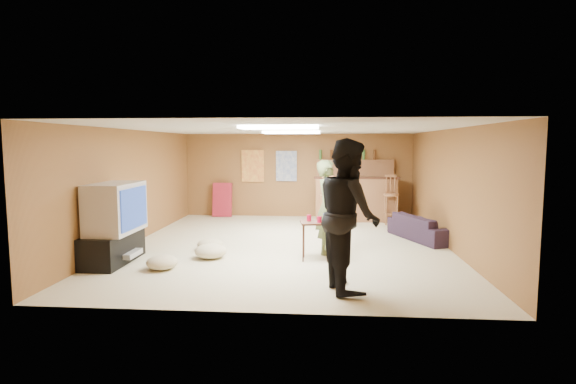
# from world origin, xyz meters

# --- Properties ---
(ground) EXTENTS (7.00, 7.00, 0.00)m
(ground) POSITION_xyz_m (0.00, 0.00, 0.00)
(ground) COLOR beige
(ground) RESTS_ON ground
(ceiling) EXTENTS (6.00, 7.00, 0.02)m
(ceiling) POSITION_xyz_m (0.00, 0.00, 2.20)
(ceiling) COLOR silver
(ceiling) RESTS_ON ground
(wall_back) EXTENTS (6.00, 0.02, 2.20)m
(wall_back) POSITION_xyz_m (0.00, 3.50, 1.10)
(wall_back) COLOR brown
(wall_back) RESTS_ON ground
(wall_front) EXTENTS (6.00, 0.02, 2.20)m
(wall_front) POSITION_xyz_m (0.00, -3.50, 1.10)
(wall_front) COLOR brown
(wall_front) RESTS_ON ground
(wall_left) EXTENTS (0.02, 7.00, 2.20)m
(wall_left) POSITION_xyz_m (-3.00, 0.00, 1.10)
(wall_left) COLOR brown
(wall_left) RESTS_ON ground
(wall_right) EXTENTS (0.02, 7.00, 2.20)m
(wall_right) POSITION_xyz_m (3.00, 0.00, 1.10)
(wall_right) COLOR brown
(wall_right) RESTS_ON ground
(tv_stand) EXTENTS (0.55, 1.30, 0.50)m
(tv_stand) POSITION_xyz_m (-2.72, -1.50, 0.25)
(tv_stand) COLOR black
(tv_stand) RESTS_ON ground
(dvd_box) EXTENTS (0.35, 0.50, 0.08)m
(dvd_box) POSITION_xyz_m (-2.50, -1.50, 0.15)
(dvd_box) COLOR #B2B2B7
(dvd_box) RESTS_ON tv_stand
(tv_body) EXTENTS (0.60, 1.10, 0.80)m
(tv_body) POSITION_xyz_m (-2.65, -1.50, 0.90)
(tv_body) COLOR #B2B2B7
(tv_body) RESTS_ON tv_stand
(tv_screen) EXTENTS (0.02, 0.95, 0.65)m
(tv_screen) POSITION_xyz_m (-2.34, -1.50, 0.90)
(tv_screen) COLOR navy
(tv_screen) RESTS_ON tv_body
(bar_counter) EXTENTS (2.00, 0.60, 1.10)m
(bar_counter) POSITION_xyz_m (1.50, 2.95, 0.55)
(bar_counter) COLOR brown
(bar_counter) RESTS_ON ground
(bar_lip) EXTENTS (2.10, 0.12, 0.05)m
(bar_lip) POSITION_xyz_m (1.50, 2.70, 1.10)
(bar_lip) COLOR #3A1D12
(bar_lip) RESTS_ON bar_counter
(bar_shelf) EXTENTS (2.00, 0.18, 0.05)m
(bar_shelf) POSITION_xyz_m (1.50, 3.40, 1.50)
(bar_shelf) COLOR brown
(bar_shelf) RESTS_ON bar_backing
(bar_backing) EXTENTS (2.00, 0.14, 0.60)m
(bar_backing) POSITION_xyz_m (1.50, 3.42, 1.20)
(bar_backing) COLOR brown
(bar_backing) RESTS_ON bar_counter
(poster_left) EXTENTS (0.60, 0.03, 0.85)m
(poster_left) POSITION_xyz_m (-1.20, 3.46, 1.35)
(poster_left) COLOR #BF3F26
(poster_left) RESTS_ON wall_back
(poster_right) EXTENTS (0.55, 0.03, 0.80)m
(poster_right) POSITION_xyz_m (-0.30, 3.46, 1.35)
(poster_right) COLOR #334C99
(poster_right) RESTS_ON wall_back
(folding_chair_stack) EXTENTS (0.50, 0.26, 0.91)m
(folding_chair_stack) POSITION_xyz_m (-2.00, 3.30, 0.45)
(folding_chair_stack) COLOR maroon
(folding_chair_stack) RESTS_ON ground
(ceiling_panel_front) EXTENTS (1.20, 0.60, 0.04)m
(ceiling_panel_front) POSITION_xyz_m (0.00, -1.50, 2.17)
(ceiling_panel_front) COLOR white
(ceiling_panel_front) RESTS_ON ceiling
(ceiling_panel_back) EXTENTS (1.20, 0.60, 0.04)m
(ceiling_panel_back) POSITION_xyz_m (0.00, 1.20, 2.17)
(ceiling_panel_back) COLOR white
(ceiling_panel_back) RESTS_ON ceiling
(person_olive) EXTENTS (0.47, 0.65, 1.64)m
(person_olive) POSITION_xyz_m (0.76, -0.59, 0.82)
(person_olive) COLOR #5C6B3E
(person_olive) RESTS_ON ground
(person_black) EXTENTS (0.96, 1.12, 1.99)m
(person_black) POSITION_xyz_m (1.01, -2.55, 1.00)
(person_black) COLOR black
(person_black) RESTS_ON ground
(sofa) EXTENTS (1.24, 1.82, 0.49)m
(sofa) POSITION_xyz_m (2.70, 0.73, 0.25)
(sofa) COLOR black
(sofa) RESTS_ON ground
(tray_table) EXTENTS (0.55, 0.46, 0.64)m
(tray_table) POSITION_xyz_m (0.56, -1.07, 0.32)
(tray_table) COLOR #3A1D12
(tray_table) RESTS_ON ground
(cup_red_near) EXTENTS (0.09, 0.09, 0.10)m
(cup_red_near) POSITION_xyz_m (0.45, -1.00, 0.69)
(cup_red_near) COLOR #A60B2C
(cup_red_near) RESTS_ON tray_table
(cup_red_far) EXTENTS (0.09, 0.09, 0.10)m
(cup_red_far) POSITION_xyz_m (0.62, -1.14, 0.69)
(cup_red_far) COLOR #A60B2C
(cup_red_far) RESTS_ON tray_table
(cup_blue) EXTENTS (0.11, 0.11, 0.12)m
(cup_blue) POSITION_xyz_m (0.73, -0.97, 0.70)
(cup_blue) COLOR navy
(cup_blue) RESTS_ON tray_table
(bar_stool_left) EXTENTS (0.39, 0.39, 1.23)m
(bar_stool_left) POSITION_xyz_m (0.78, 2.00, 0.62)
(bar_stool_left) COLOR brown
(bar_stool_left) RESTS_ON ground
(bar_stool_right) EXTENTS (0.41, 0.41, 1.15)m
(bar_stool_right) POSITION_xyz_m (2.31, 2.46, 0.57)
(bar_stool_right) COLOR brown
(bar_stool_right) RESTS_ON ground
(cushion_near_tv) EXTENTS (0.56, 0.56, 0.24)m
(cushion_near_tv) POSITION_xyz_m (-1.21, -1.09, 0.12)
(cushion_near_tv) COLOR tan
(cushion_near_tv) RESTS_ON ground
(cushion_mid) EXTENTS (0.52, 0.52, 0.21)m
(cushion_mid) POSITION_xyz_m (-1.37, -0.50, 0.10)
(cushion_mid) COLOR tan
(cushion_mid) RESTS_ON ground
(cushion_far) EXTENTS (0.57, 0.57, 0.22)m
(cushion_far) POSITION_xyz_m (-1.79, -1.82, 0.11)
(cushion_far) COLOR tan
(cushion_far) RESTS_ON ground
(bottle_row) EXTENTS (1.48, 0.08, 0.26)m
(bottle_row) POSITION_xyz_m (1.30, 3.38, 1.65)
(bottle_row) COLOR #3F7233
(bottle_row) RESTS_ON bar_shelf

